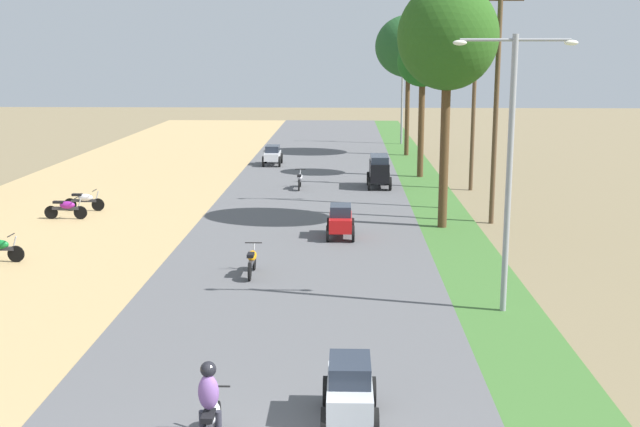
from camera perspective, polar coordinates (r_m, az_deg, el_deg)
name	(u,v)px	position (r m, az deg, el deg)	size (l,w,h in m)	color
parked_motorbike_fifth	(66,208)	(34.97, -17.66, 0.41)	(1.80, 0.54, 0.94)	black
parked_motorbike_sixth	(84,200)	(36.55, -16.46, 0.94)	(1.80, 0.54, 0.94)	black
median_tree_nearest	(448,38)	(31.56, 9.11, 12.27)	(3.87, 3.87, 9.49)	#4C351E
median_tree_second	(423,64)	(44.66, 7.34, 10.55)	(2.80, 2.80, 7.69)	#4C351E
median_tree_third	(409,47)	(54.11, 6.34, 11.75)	(4.41, 4.41, 9.27)	#4C351E
streetlamp_near	(510,155)	(21.41, 13.41, 4.11)	(3.16, 0.20, 7.32)	gray
streetlamp_mid	(443,101)	(35.68, 8.79, 7.97)	(3.16, 0.20, 8.35)	gray
streetlamp_far	(402,88)	(60.95, 5.89, 8.87)	(3.16, 0.20, 7.18)	gray
utility_pole_near	(496,103)	(32.99, 12.46, 7.68)	(1.80, 0.20, 9.43)	brown
utility_pole_far	(474,97)	(40.99, 10.93, 8.18)	(1.80, 0.20, 9.08)	brown
car_hatchback_silver	(350,389)	(15.31, 2.13, -12.38)	(1.04, 2.00, 1.23)	#B7BCC1
car_hatchback_red	(341,220)	(29.95, 1.48, -0.46)	(1.04, 2.00, 1.23)	red
car_van_black	(379,169)	(41.08, 4.24, 3.17)	(1.19, 2.41, 1.67)	black
car_sedan_white	(273,154)	(49.39, -3.40, 4.25)	(1.10, 2.26, 1.19)	silver
motorbike_foreground_rider	(210,407)	(14.44, -7.83, -13.54)	(0.54, 1.80, 1.66)	black
motorbike_ahead_second	(252,260)	(25.03, -4.88, -3.30)	(0.54, 1.80, 0.94)	black
motorbike_ahead_third	(300,179)	(40.72, -1.46, 2.48)	(0.54, 1.80, 0.94)	black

